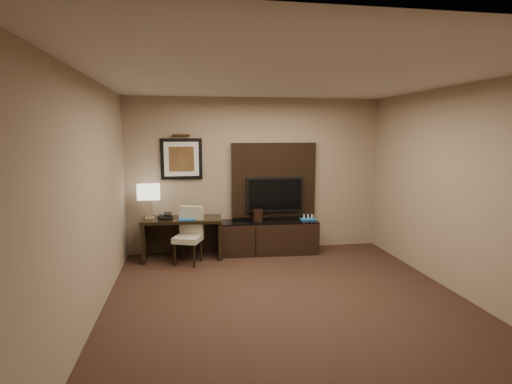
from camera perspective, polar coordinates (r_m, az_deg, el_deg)
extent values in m
cube|color=#301C15|center=(5.05, 5.04, -16.08)|extent=(4.50, 5.00, 0.01)
cube|color=silver|center=(4.64, 5.49, 15.99)|extent=(4.50, 5.00, 0.01)
cube|color=gray|center=(7.08, 0.06, 2.44)|extent=(4.50, 0.01, 2.70)
cube|color=gray|center=(2.39, 21.04, -10.05)|extent=(4.50, 0.01, 2.70)
cube|color=gray|center=(4.62, -22.80, -1.40)|extent=(0.01, 5.00, 2.70)
cube|color=gray|center=(5.66, 27.83, -0.03)|extent=(0.01, 5.00, 2.70)
cube|color=black|center=(6.82, -10.47, -6.53)|extent=(1.32, 0.63, 0.69)
cube|color=black|center=(7.01, 1.92, -6.45)|extent=(1.69, 0.55, 0.58)
cube|color=black|center=(7.09, 2.53, 1.79)|extent=(1.50, 0.12, 1.30)
cube|color=black|center=(7.02, 2.69, -0.33)|extent=(1.00, 0.08, 0.60)
cube|color=black|center=(6.93, -10.60, 4.66)|extent=(0.70, 0.04, 0.70)
cylinder|color=#3D2313|center=(6.88, -10.69, 7.97)|extent=(0.04, 0.04, 0.30)
cube|color=#1961A8|center=(6.68, -9.77, -3.69)|extent=(0.28, 0.36, 0.02)
imported|color=tan|center=(6.66, -9.74, -2.93)|extent=(0.15, 0.03, 0.20)
cylinder|color=black|center=(6.92, 0.26, -3.34)|extent=(0.20, 0.20, 0.20)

